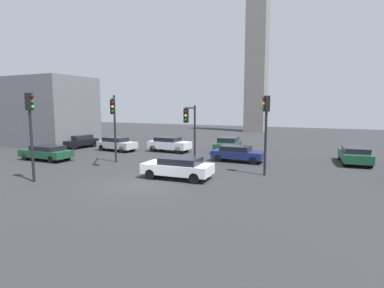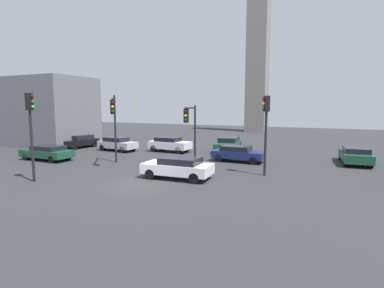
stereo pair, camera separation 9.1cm
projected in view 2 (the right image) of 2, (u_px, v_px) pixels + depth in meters
The scene contains 15 objects.
ground_plane at pixel (140, 184), 17.50m from camera, with size 106.46×106.46×0.00m, color #2D2D30.
traffic_light_0 at pixel (114, 116), 22.59m from camera, with size 1.99×2.60×5.34m.
traffic_light_1 at pixel (31, 121), 17.65m from camera, with size 0.49×0.42×5.23m.
traffic_light_2 at pixel (191, 122), 23.15m from camera, with size 0.90×3.31×4.54m.
traffic_light_3 at pixel (266, 120), 19.22m from camera, with size 0.49×0.45×5.13m.
car_0 at pixel (47, 152), 25.20m from camera, with size 4.49×1.88×1.23m.
car_1 at pixel (117, 144), 30.40m from camera, with size 4.22×2.10×1.38m.
car_2 at pixel (355, 155), 23.55m from camera, with size 2.32×4.60×1.33m.
car_3 at pixel (229, 144), 30.24m from camera, with size 2.50×4.98×1.40m.
car_4 at pixel (238, 153), 24.49m from camera, with size 4.15×1.78×1.28m.
car_5 at pixel (80, 141), 32.68m from camera, with size 2.06×4.14×1.38m.
car_7 at pixel (178, 167), 18.78m from camera, with size 4.37×2.18×1.34m.
car_8 at pixel (170, 144), 29.78m from camera, with size 4.15×1.92×1.45m.
building_flank at pixel (38, 112), 35.49m from camera, with size 13.29×6.65×7.67m, color slate.
skyline_tower at pixel (258, 64), 52.46m from camera, with size 3.44×3.44×23.67m, color gray.
Camera 2 is at (9.97, -14.19, 4.47)m, focal length 28.32 mm.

